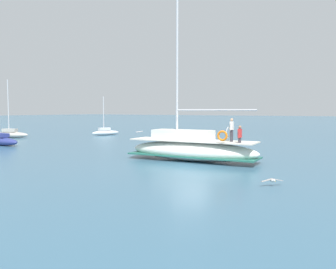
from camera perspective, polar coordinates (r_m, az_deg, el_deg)
The scene contains 7 objects.
ground_plane at distance 23.01m, azimuth 3.55°, elevation -5.02°, with size 400.00×400.00×0.00m, color #38607A.
main_sailboat at distance 25.01m, azimuth 3.78°, elevation -2.18°, with size 2.93×9.72×14.01m.
moored_sloop_near at distance 51.04m, azimuth -10.09°, elevation 0.41°, with size 4.27×2.50×5.52m.
moored_sloop_far at distance 39.65m, azimuth -25.37°, elevation -0.75°, with size 1.53×5.23×8.95m.
moored_cutter_left at distance 49.82m, azimuth -24.08°, elevation 0.12°, with size 2.57×4.90×7.51m.
seagull at distance 17.42m, azimuth 16.56°, elevation -7.14°, with size 0.86×0.88×0.17m.
mooring_buoy at distance 31.34m, azimuth 2.76°, elevation -2.23°, with size 0.68×0.68×0.94m.
Camera 1 is at (-20.17, -10.46, 3.61)m, focal length 37.57 mm.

